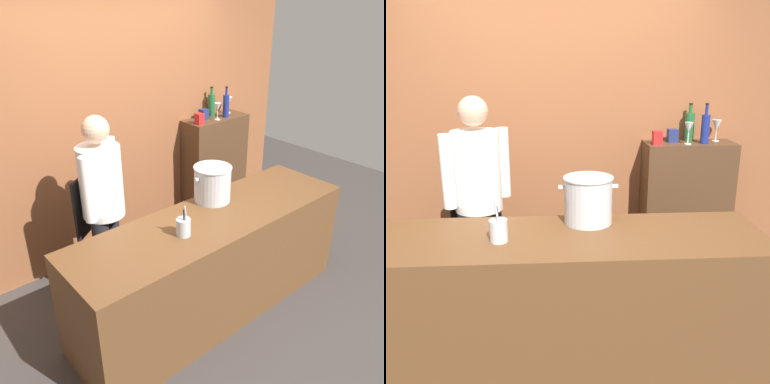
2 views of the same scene
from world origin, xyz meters
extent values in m
plane|color=#383330|center=(0.00, 0.00, 0.00)|extent=(8.00, 8.00, 0.00)
cube|color=brown|center=(0.00, 1.40, 1.50)|extent=(4.40, 0.10, 3.00)
cube|color=brown|center=(0.00, 0.00, 0.45)|extent=(2.44, 0.70, 0.90)
cube|color=#472D1C|center=(1.13, 1.19, 0.61)|extent=(0.76, 0.32, 1.22)
cylinder|color=black|center=(-0.50, 0.75, 0.42)|extent=(0.14, 0.14, 0.84)
cylinder|color=black|center=(-0.66, 0.63, 0.42)|extent=(0.14, 0.14, 0.84)
cylinder|color=white|center=(-0.58, 0.69, 1.13)|extent=(0.34, 0.34, 0.58)
cube|color=black|center=(-0.69, 0.83, 0.89)|extent=(0.25, 0.19, 0.52)
cylinder|color=white|center=(-0.40, 0.82, 1.16)|extent=(0.09, 0.09, 0.52)
cylinder|color=white|center=(-0.76, 0.55, 1.16)|extent=(0.09, 0.09, 0.52)
sphere|color=tan|center=(-0.58, 0.69, 1.55)|extent=(0.21, 0.21, 0.21)
cylinder|color=#B7BABF|center=(0.18, 0.22, 1.04)|extent=(0.30, 0.30, 0.29)
cylinder|color=#B7BABF|center=(0.18, 0.22, 1.19)|extent=(0.32, 0.32, 0.01)
cube|color=#B7BABF|center=(0.01, 0.22, 1.14)|extent=(0.04, 0.02, 0.02)
cube|color=#B7BABF|center=(0.35, 0.22, 1.14)|extent=(0.04, 0.02, 0.02)
cylinder|color=#B7BABF|center=(-0.35, -0.06, 0.97)|extent=(0.10, 0.10, 0.13)
cylinder|color=#B7BABF|center=(-0.35, -0.08, 1.03)|extent=(0.04, 0.02, 0.23)
cylinder|color=#262626|center=(-0.35, -0.06, 1.02)|extent=(0.03, 0.02, 0.19)
cylinder|color=navy|center=(1.23, 1.13, 1.34)|extent=(0.07, 0.07, 0.24)
cylinder|color=navy|center=(1.23, 1.13, 1.50)|extent=(0.02, 0.02, 0.08)
cylinder|color=black|center=(1.23, 1.13, 1.55)|extent=(0.03, 0.03, 0.01)
cylinder|color=#1E592D|center=(1.14, 1.27, 1.34)|extent=(0.08, 0.08, 0.24)
cylinder|color=#1E592D|center=(1.14, 1.27, 1.50)|extent=(0.03, 0.03, 0.07)
cylinder|color=black|center=(1.14, 1.27, 1.54)|extent=(0.03, 0.03, 0.01)
cylinder|color=silver|center=(1.09, 1.11, 1.23)|extent=(0.06, 0.06, 0.01)
cylinder|color=silver|center=(1.09, 1.11, 1.27)|extent=(0.01, 0.01, 0.09)
cone|color=silver|center=(1.09, 1.11, 1.36)|extent=(0.07, 0.07, 0.09)
cylinder|color=silver|center=(1.37, 1.23, 1.23)|extent=(0.06, 0.06, 0.01)
cylinder|color=silver|center=(1.37, 1.23, 1.27)|extent=(0.01, 0.01, 0.08)
cone|color=silver|center=(1.37, 1.23, 1.36)|extent=(0.08, 0.08, 0.09)
cube|color=navy|center=(0.99, 1.22, 1.28)|extent=(0.08, 0.08, 0.11)
cube|color=red|center=(0.83, 1.12, 1.28)|extent=(0.08, 0.08, 0.11)
camera|label=1|loc=(-1.93, -2.00, 2.47)|focal=38.40mm
camera|label=2|loc=(-0.05, -2.35, 1.89)|focal=40.32mm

